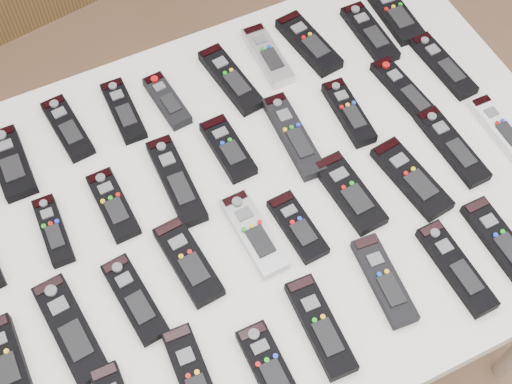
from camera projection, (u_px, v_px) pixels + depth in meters
name	position (u px, v px, depth m)	size (l,w,h in m)	color
ground	(252.00, 382.00, 1.96)	(4.00, 4.00, 0.00)	brown
table	(256.00, 212.00, 1.41)	(1.25, 0.88, 0.78)	white
remote_1	(11.00, 163.00, 1.38)	(0.06, 0.16, 0.02)	black
remote_2	(68.00, 128.00, 1.43)	(0.05, 0.16, 0.02)	black
remote_3	(123.00, 111.00, 1.45)	(0.05, 0.16, 0.02)	black
remote_4	(167.00, 101.00, 1.46)	(0.04, 0.14, 0.02)	black
remote_5	(231.00, 79.00, 1.49)	(0.05, 0.19, 0.02)	black
remote_6	(268.00, 56.00, 1.52)	(0.05, 0.17, 0.02)	#B7B7BC
remote_7	(309.00, 43.00, 1.54)	(0.06, 0.18, 0.02)	black
remote_8	(370.00, 33.00, 1.56)	(0.05, 0.17, 0.02)	black
remote_9	(394.00, 14.00, 1.59)	(0.06, 0.17, 0.02)	black
remote_11	(53.00, 231.00, 1.31)	(0.04, 0.14, 0.02)	black
remote_12	(113.00, 205.00, 1.34)	(0.05, 0.15, 0.02)	black
remote_13	(176.00, 181.00, 1.36)	(0.05, 0.20, 0.02)	black
remote_14	(228.00, 148.00, 1.40)	(0.05, 0.15, 0.02)	black
remote_15	(293.00, 136.00, 1.42)	(0.05, 0.20, 0.02)	black
remote_16	(349.00, 113.00, 1.45)	(0.05, 0.16, 0.02)	black
remote_17	(406.00, 93.00, 1.47)	(0.05, 0.19, 0.02)	black
remote_18	(443.00, 66.00, 1.51)	(0.05, 0.18, 0.02)	black
remote_19	(5.00, 360.00, 1.18)	(0.06, 0.15, 0.02)	black
remote_20	(71.00, 329.00, 1.21)	(0.06, 0.20, 0.02)	black
remote_21	(135.00, 299.00, 1.24)	(0.05, 0.17, 0.02)	black
remote_22	(188.00, 262.00, 1.27)	(0.06, 0.17, 0.02)	black
remote_23	(254.00, 233.00, 1.30)	(0.05, 0.18, 0.02)	#B7B7BC
remote_24	(298.00, 227.00, 1.31)	(0.05, 0.14, 0.02)	black
remote_25	(349.00, 193.00, 1.35)	(0.06, 0.17, 0.02)	black
remote_26	(411.00, 178.00, 1.37)	(0.06, 0.18, 0.02)	black
remote_27	(452.00, 146.00, 1.40)	(0.05, 0.19, 0.02)	black
remote_28	(500.00, 129.00, 1.43)	(0.04, 0.16, 0.02)	silver
remote_31	(195.00, 382.00, 1.16)	(0.05, 0.19, 0.02)	black
remote_32	(269.00, 367.00, 1.17)	(0.05, 0.15, 0.02)	black
remote_33	(320.00, 326.00, 1.21)	(0.05, 0.18, 0.02)	black
remote_34	(384.00, 280.00, 1.25)	(0.05, 0.17, 0.02)	black
remote_35	(456.00, 268.00, 1.27)	(0.05, 0.19, 0.02)	black
remote_36	(500.00, 241.00, 1.30)	(0.05, 0.18, 0.02)	black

